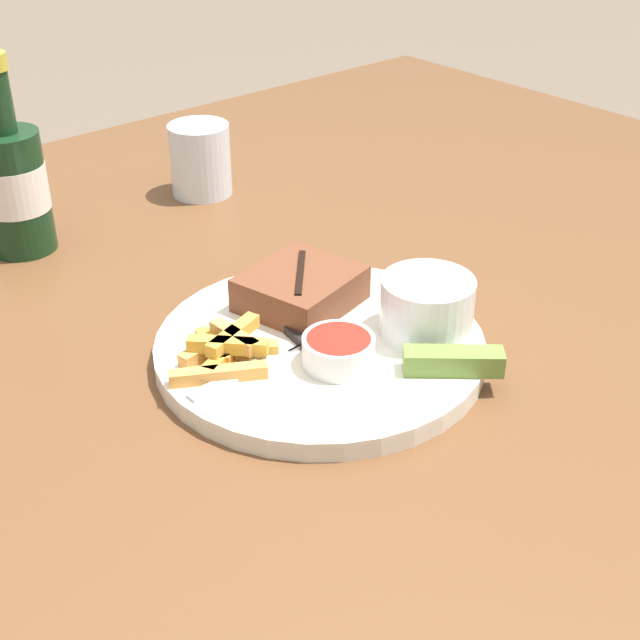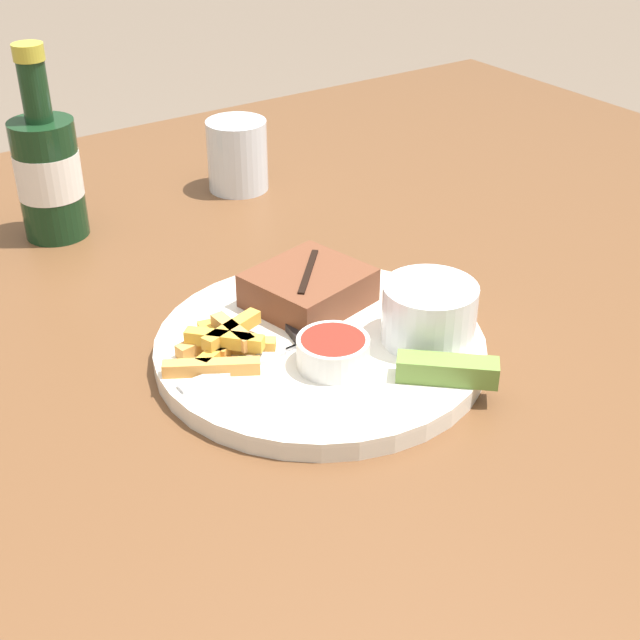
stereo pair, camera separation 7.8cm
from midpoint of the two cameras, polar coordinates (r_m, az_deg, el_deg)
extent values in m
cube|color=brown|center=(0.81, 2.75, -3.61)|extent=(1.60, 1.35, 0.04)
cylinder|color=brown|center=(1.82, 9.65, 3.10)|extent=(0.06, 0.06, 0.72)
cylinder|color=silver|center=(0.79, 2.80, -2.01)|extent=(0.29, 0.29, 0.01)
cylinder|color=white|center=(0.79, 2.82, -1.46)|extent=(0.29, 0.29, 0.00)
cube|color=brown|center=(0.83, 1.92, 1.99)|extent=(0.12, 0.11, 0.03)
cube|color=black|center=(0.82, 1.94, 3.07)|extent=(0.06, 0.07, 0.00)
cube|color=gold|center=(0.77, -4.41, -1.47)|extent=(0.06, 0.02, 0.01)
cube|color=orange|center=(0.77, -2.97, -1.51)|extent=(0.05, 0.04, 0.01)
cube|color=gold|center=(0.76, -3.49, -2.04)|extent=(0.06, 0.04, 0.01)
cube|color=gold|center=(0.77, -4.13, -1.41)|extent=(0.02, 0.05, 0.01)
cube|color=#E09544|center=(0.74, -4.00, -3.14)|extent=(0.08, 0.05, 0.01)
cube|color=gold|center=(0.77, -2.81, -0.74)|extent=(0.06, 0.03, 0.01)
cube|color=gold|center=(0.75, -3.24, -1.34)|extent=(0.06, 0.06, 0.01)
cube|color=#D9974B|center=(0.77, -2.74, -0.84)|extent=(0.01, 0.06, 0.01)
cube|color=gold|center=(0.77, -2.22, -1.71)|extent=(0.06, 0.05, 0.01)
cylinder|color=white|center=(0.78, 9.83, 0.36)|extent=(0.08, 0.08, 0.05)
cylinder|color=beige|center=(0.77, 9.96, 1.67)|extent=(0.08, 0.08, 0.01)
cylinder|color=silver|center=(0.75, 3.81, -2.16)|extent=(0.06, 0.06, 0.03)
cylinder|color=#B22319|center=(0.74, 3.84, -1.52)|extent=(0.05, 0.05, 0.01)
cube|color=olive|center=(0.74, 11.13, -3.24)|extent=(0.08, 0.07, 0.02)
cube|color=#B7B7BC|center=(0.74, -2.55, -3.32)|extent=(0.10, 0.01, 0.00)
cube|color=#B7B7BC|center=(0.77, 1.87, -1.83)|extent=(0.03, 0.00, 0.00)
cube|color=#B7B7BC|center=(0.77, 1.67, -1.68)|extent=(0.03, 0.00, 0.00)
cube|color=#B7B7BC|center=(0.78, 1.47, -1.53)|extent=(0.03, 0.00, 0.00)
cube|color=#B7B7BC|center=(0.84, -0.54, 1.15)|extent=(0.04, 0.11, 0.00)
cube|color=black|center=(0.78, 1.99, -1.45)|extent=(0.02, 0.06, 0.01)
cylinder|color=#143319|center=(1.02, -14.86, 8.64)|extent=(0.07, 0.07, 0.13)
cylinder|color=silver|center=(1.02, -14.91, 8.99)|extent=(0.07, 0.07, 0.05)
cylinder|color=#143319|center=(0.99, -15.63, 13.88)|extent=(0.03, 0.03, 0.06)
cylinder|color=gold|center=(0.98, -15.98, 16.14)|extent=(0.03, 0.03, 0.02)
cylinder|color=silver|center=(1.12, -3.32, 10.44)|extent=(0.07, 0.07, 0.09)
camera|label=1|loc=(0.04, -87.14, 1.73)|focal=50.00mm
camera|label=2|loc=(0.04, 92.86, -1.73)|focal=50.00mm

